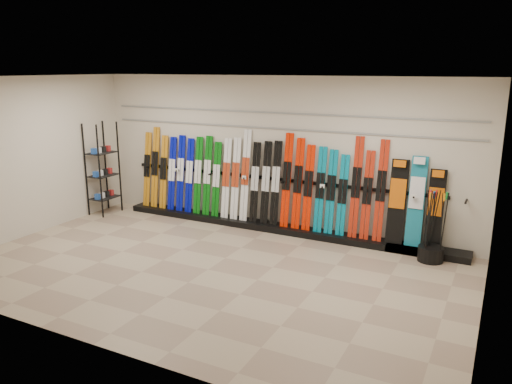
% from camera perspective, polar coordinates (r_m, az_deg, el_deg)
% --- Properties ---
extents(floor, '(8.00, 8.00, 0.00)m').
position_cam_1_polar(floor, '(8.12, -5.51, -8.81)').
color(floor, gray).
rests_on(floor, ground).
extents(back_wall, '(8.00, 0.00, 8.00)m').
position_cam_1_polar(back_wall, '(9.82, 2.11, 4.40)').
color(back_wall, beige).
rests_on(back_wall, floor).
extents(left_wall, '(0.00, 5.00, 5.00)m').
position_cam_1_polar(left_wall, '(10.36, -24.81, 3.61)').
color(left_wall, beige).
rests_on(left_wall, floor).
extents(right_wall, '(0.00, 5.00, 5.00)m').
position_cam_1_polar(right_wall, '(6.50, 25.47, -2.05)').
color(right_wall, beige).
rests_on(right_wall, floor).
extents(ceiling, '(8.00, 8.00, 0.00)m').
position_cam_1_polar(ceiling, '(7.49, -6.06, 12.84)').
color(ceiling, silver).
rests_on(ceiling, back_wall).
extents(ski_rack_base, '(8.00, 0.40, 0.12)m').
position_cam_1_polar(ski_rack_base, '(9.89, 2.68, -4.15)').
color(ski_rack_base, black).
rests_on(ski_rack_base, floor).
extents(skis, '(5.38, 0.27, 1.83)m').
position_cam_1_polar(skis, '(9.98, -0.55, 1.33)').
color(skis, '#C17A15').
rests_on(skis, ski_rack_base).
extents(snowboards, '(0.93, 0.24, 1.56)m').
position_cam_1_polar(snowboards, '(9.04, 17.70, -1.31)').
color(snowboards, black).
rests_on(snowboards, ski_rack_base).
extents(accessory_rack, '(0.40, 0.60, 2.00)m').
position_cam_1_polar(accessory_rack, '(11.38, -17.11, 2.57)').
color(accessory_rack, black).
rests_on(accessory_rack, floor).
extents(pole_bin, '(0.42, 0.42, 0.25)m').
position_cam_1_polar(pole_bin, '(8.88, 19.32, -6.69)').
color(pole_bin, black).
rests_on(pole_bin, floor).
extents(ski_poles, '(0.34, 0.29, 1.18)m').
position_cam_1_polar(ski_poles, '(8.72, 19.52, -3.70)').
color(ski_poles, black).
rests_on(ski_poles, pole_bin).
extents(slatwall_rail_0, '(7.60, 0.02, 0.03)m').
position_cam_1_polar(slatwall_rail_0, '(9.73, 2.09, 7.29)').
color(slatwall_rail_0, gray).
rests_on(slatwall_rail_0, back_wall).
extents(slatwall_rail_1, '(7.60, 0.02, 0.03)m').
position_cam_1_polar(slatwall_rail_1, '(9.70, 2.10, 9.05)').
color(slatwall_rail_1, gray).
rests_on(slatwall_rail_1, back_wall).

